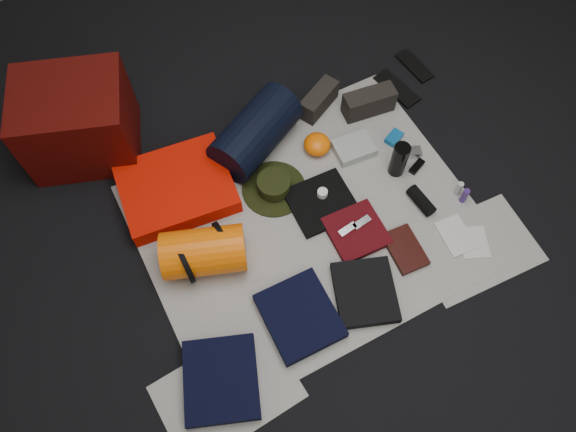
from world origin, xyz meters
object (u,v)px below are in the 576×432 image
stuff_sack (204,252)px  paperback_book (405,249)px  water_bottle (399,160)px  compact_camera (412,152)px  red_cabinet (78,122)px  sleeping_pad (177,188)px  navy_duffel (256,132)px

stuff_sack → paperback_book: (0.87, -0.39, -0.10)m
water_bottle → paperback_book: 0.46m
water_bottle → compact_camera: size_ratio=2.19×
red_cabinet → water_bottle: size_ratio=2.50×
sleeping_pad → water_bottle: water_bottle is taller
red_cabinet → paperback_book: size_ratio=2.31×
navy_duffel → paperback_book: bearing=-94.6°
red_cabinet → navy_duffel: bearing=-8.7°
navy_duffel → water_bottle: navy_duffel is taller
red_cabinet → stuff_sack: size_ratio=1.38×
sleeping_pad → compact_camera: (1.18, -0.36, -0.03)m
sleeping_pad → water_bottle: 1.13m
stuff_sack → paperback_book: stuff_sack is taller
navy_duffel → paperback_book: (0.36, -0.87, -0.11)m
sleeping_pad → water_bottle: bearing=-21.0°
compact_camera → stuff_sack: bearing=-154.5°
stuff_sack → paperback_book: size_ratio=1.67×
stuff_sack → compact_camera: size_ratio=3.97×
navy_duffel → red_cabinet: bearing=124.7°
red_cabinet → stuff_sack: (0.28, -0.90, -0.10)m
red_cabinet → compact_camera: red_cabinet is taller
red_cabinet → paperback_book: 1.74m
paperback_book → compact_camera: bearing=57.6°
navy_duffel → compact_camera: size_ratio=5.11×
sleeping_pad → compact_camera: 1.23m
red_cabinet → paperback_book: red_cabinet is taller
water_bottle → compact_camera: bearing=19.9°
compact_camera → sleeping_pad: bearing=-174.1°
compact_camera → water_bottle: bearing=-137.2°
water_bottle → paperback_book: (-0.21, -0.40, -0.09)m
navy_duffel → water_bottle: size_ratio=2.33×
compact_camera → paperback_book: (-0.34, -0.45, -0.00)m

